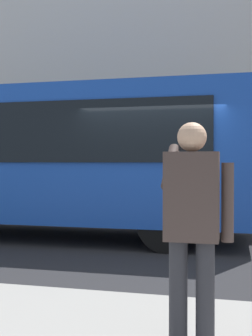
% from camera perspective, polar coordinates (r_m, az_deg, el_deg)
% --- Properties ---
extents(ground_plane, '(60.00, 60.00, 0.00)m').
position_cam_1_polar(ground_plane, '(8.32, 4.15, -10.00)').
color(ground_plane, '#232326').
extents(building_facade_far, '(28.00, 1.55, 12.00)m').
position_cam_1_polar(building_facade_far, '(15.57, 8.63, 17.30)').
color(building_facade_far, beige).
rests_on(building_facade_far, ground_plane).
extents(red_bus, '(9.05, 2.54, 3.08)m').
position_cam_1_polar(red_bus, '(9.51, -11.99, 1.52)').
color(red_bus, '#1947AD').
rests_on(red_bus, ground_plane).
extents(pedestrian_photographer, '(0.53, 0.52, 1.70)m').
position_cam_1_polar(pedestrian_photographer, '(3.33, 8.62, -6.36)').
color(pedestrian_photographer, '#2D2D33').
rests_on(pedestrian_photographer, sidewalk_curb).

